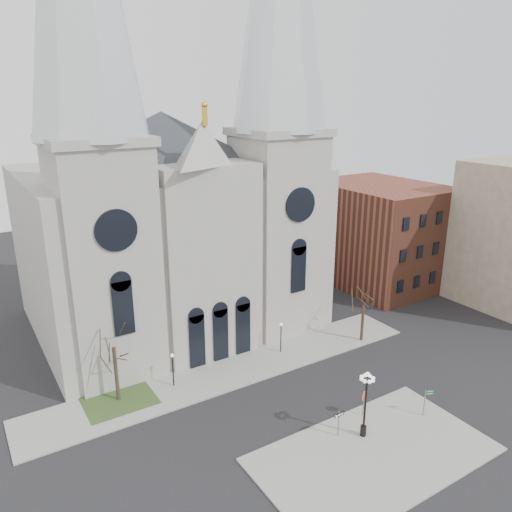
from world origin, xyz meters
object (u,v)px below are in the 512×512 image
stop_sign (364,398)px  one_way_sign (339,419)px  globe_lamp (366,396)px  street_name_sign (426,400)px

stop_sign → one_way_sign: 3.66m
globe_lamp → street_name_sign: (6.18, -0.77, -2.13)m
globe_lamp → one_way_sign: (-1.69, 1.03, -2.06)m
one_way_sign → globe_lamp: bearing=-32.6°
stop_sign → street_name_sign: 5.13m
street_name_sign → one_way_sign: bearing=-172.2°
stop_sign → globe_lamp: globe_lamp is taller
globe_lamp → one_way_sign: 2.85m
globe_lamp → one_way_sign: globe_lamp is taller
street_name_sign → stop_sign: bearing=168.4°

